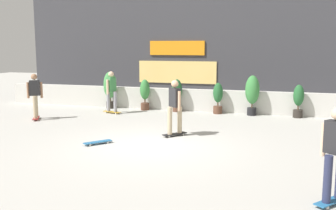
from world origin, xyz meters
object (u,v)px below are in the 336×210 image
object	(u,v)px
potted_plant_3	(218,97)
skater_by_wall_right	(111,90)
skater_far_left	(335,151)
skateboard_near_camera	(98,142)
skater_far_right	(175,105)
potted_plant_2	(177,93)
potted_plant_5	(298,100)
potted_plant_1	(145,93)
potted_plant_4	(252,92)
potted_plant_0	(110,87)
skater_mid_plaza	(35,94)

from	to	relation	value
potted_plant_3	skater_by_wall_right	bearing A→B (deg)	-163.67
skater_far_left	skateboard_near_camera	world-z (taller)	skater_far_left
skater_far_right	skateboard_near_camera	distance (m)	2.53
potted_plant_2	potted_plant_5	size ratio (longest dim) A/B	1.07
potted_plant_2	skater_far_left	bearing A→B (deg)	-58.73
potted_plant_1	skater_far_left	size ratio (longest dim) A/B	0.77
potted_plant_4	potted_plant_5	bearing A→B (deg)	0.00
skater_far_right	skateboard_near_camera	size ratio (longest dim) A/B	2.26
skateboard_near_camera	potted_plant_4	bearing A→B (deg)	57.89
skater_far_left	potted_plant_2	bearing A→B (deg)	121.27
potted_plant_0	skateboard_near_camera	xyz separation A→B (m)	(2.38, -5.88, -0.87)
potted_plant_5	potted_plant_4	bearing A→B (deg)	-180.00
skater_far_left	skateboard_near_camera	size ratio (longest dim) A/B	2.26
skater_mid_plaza	skater_far_right	xyz separation A→B (m)	(5.65, -1.08, 0.00)
potted_plant_0	potted_plant_4	bearing A→B (deg)	0.00
skater_by_wall_right	skater_far_right	bearing A→B (deg)	-41.37
potted_plant_0	potted_plant_2	size ratio (longest dim) A/B	1.19
skater_far_right	skater_far_left	size ratio (longest dim) A/B	1.00
potted_plant_1	skater_far_left	xyz separation A→B (m)	(6.54, -8.45, 0.22)
potted_plant_2	skater_far_left	distance (m)	9.89
potted_plant_4	potted_plant_0	bearing A→B (deg)	-180.00
potted_plant_1	skater_far_right	distance (m)	5.00
potted_plant_3	skater_far_right	world-z (taller)	skater_far_right
potted_plant_1	skateboard_near_camera	distance (m)	5.97
potted_plant_1	skater_far_right	xyz separation A→B (m)	(2.54, -4.30, 0.22)
skater_far_right	skater_by_wall_right	bearing A→B (deg)	138.63
skater_mid_plaza	skater_far_right	size ratio (longest dim) A/B	1.00
potted_plant_1	potted_plant_3	distance (m)	3.12
potted_plant_3	potted_plant_4	distance (m)	1.37
potted_plant_1	potted_plant_4	size ratio (longest dim) A/B	0.83
potted_plant_1	potted_plant_5	bearing A→B (deg)	0.00
potted_plant_0	skateboard_near_camera	bearing A→B (deg)	-67.94
potted_plant_5	skateboard_near_camera	size ratio (longest dim) A/B	1.68
skateboard_near_camera	skater_by_wall_right	bearing A→B (deg)	110.52
skater_by_wall_right	potted_plant_5	bearing A→B (deg)	9.51
potted_plant_4	potted_plant_5	distance (m)	1.74
potted_plant_3	potted_plant_4	bearing A→B (deg)	0.00
skater_far_right	skater_far_left	xyz separation A→B (m)	(4.00, -4.14, 0.00)
potted_plant_4	skateboard_near_camera	xyz separation A→B (m)	(-3.69, -5.88, -0.86)
potted_plant_3	skateboard_near_camera	world-z (taller)	potted_plant_3
potted_plant_3	potted_plant_5	distance (m)	3.07
potted_plant_5	skater_far_right	size ratio (longest dim) A/B	0.74
skater_by_wall_right	potted_plant_1	bearing A→B (deg)	50.76
skateboard_near_camera	potted_plant_0	bearing A→B (deg)	112.06
potted_plant_2	potted_plant_5	bearing A→B (deg)	0.00
potted_plant_4	skater_mid_plaza	xyz separation A→B (m)	(-7.57, -3.22, 0.02)
potted_plant_4	skater_far_right	bearing A→B (deg)	-114.02
potted_plant_2	potted_plant_1	bearing A→B (deg)	180.00
skateboard_near_camera	potted_plant_2	bearing A→B (deg)	83.82
potted_plant_1	skateboard_near_camera	xyz separation A→B (m)	(0.77, -5.88, -0.66)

